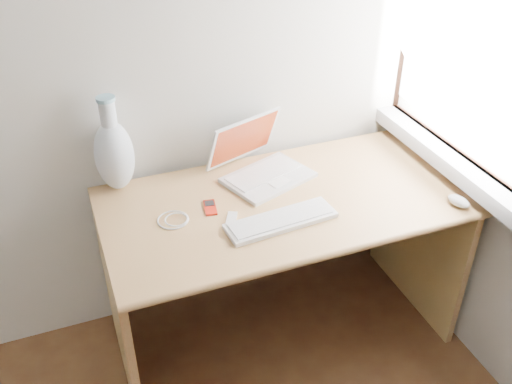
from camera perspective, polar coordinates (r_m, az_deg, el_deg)
name	(u,v)px	position (r m, az deg, el deg)	size (l,w,h in m)	color
window	(480,36)	(2.18, 21.48, 14.28)	(0.11, 0.99, 1.10)	silver
desk	(275,230)	(2.31, 1.88, -3.83)	(1.36, 0.68, 0.72)	tan
laptop	(264,163)	(2.25, 0.84, 2.93)	(0.38, 0.37, 0.22)	silver
external_keyboard	(281,220)	(2.01, 2.52, -2.85)	(0.41, 0.15, 0.02)	white
mouse	(459,201)	(2.22, 19.61, -0.86)	(0.05, 0.09, 0.03)	silver
ipod	(210,207)	(2.08, -4.61, -1.55)	(0.06, 0.10, 0.01)	#A6190B
cable_coil	(173,220)	(2.04, -8.29, -2.77)	(0.11, 0.11, 0.01)	white
remote	(231,219)	(2.02, -2.49, -2.76)	(0.03, 0.09, 0.01)	white
vase	(114,153)	(2.18, -14.02, 3.83)	(0.15, 0.15, 0.38)	white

